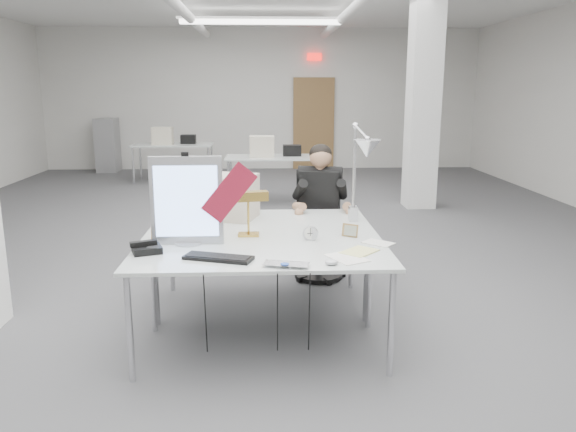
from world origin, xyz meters
name	(u,v)px	position (x,y,z in m)	size (l,w,h in m)	color
room_shell	(264,103)	(0.04, 0.13, 1.69)	(10.04, 14.04, 3.24)	#474749
desk_main	(261,253)	(0.00, -2.50, 0.74)	(1.80, 0.90, 0.03)	silver
desk_second	(262,222)	(0.00, -1.60, 0.74)	(1.80, 0.90, 0.03)	silver
bg_desk_a	(274,157)	(0.20, 3.00, 0.74)	(1.60, 0.80, 0.03)	silver
bg_desk_b	(173,145)	(-1.80, 5.20, 0.74)	(1.60, 0.80, 0.03)	silver
filing_cabinet	(108,145)	(-3.50, 6.65, 0.60)	(0.45, 0.55, 1.20)	gray
office_chair	(319,226)	(0.56, -0.90, 0.53)	(0.52, 0.52, 1.07)	black
seated_person	(320,190)	(0.56, -0.95, 0.90)	(0.46, 0.58, 0.87)	black
monitor	(187,201)	(-0.53, -2.29, 1.07)	(0.51, 0.05, 0.64)	#A1A2A6
pennant	(229,192)	(-0.22, -2.32, 1.14)	(0.42, 0.01, 0.18)	maroon
keyboard	(218,258)	(-0.28, -2.68, 0.77)	(0.46, 0.15, 0.02)	black
laptop	(285,267)	(0.15, -2.90, 0.77)	(0.29, 0.19, 0.02)	#A7A7AB
mouse	(332,262)	(0.45, -2.84, 0.77)	(0.09, 0.06, 0.04)	#ABACB0
bankers_lamp	(248,213)	(-0.10, -2.08, 0.93)	(0.31, 0.12, 0.35)	gold
desk_phone	(147,249)	(-0.78, -2.51, 0.78)	(0.19, 0.17, 0.05)	black
picture_frame_left	(160,234)	(-0.75, -2.21, 0.81)	(0.13, 0.01, 0.10)	#A87848
picture_frame_right	(350,230)	(0.67, -2.15, 0.80)	(0.13, 0.01, 0.10)	#9B7542
desk_clock	(310,233)	(0.36, -2.23, 0.81)	(0.11, 0.11, 0.03)	#B7B7BC
paper_stack_a	(347,258)	(0.57, -2.70, 0.76)	(0.19, 0.28, 0.01)	white
paper_stack_b	(359,252)	(0.67, -2.56, 0.76)	(0.18, 0.25, 0.01)	#E1DF86
paper_stack_c	(378,243)	(0.85, -2.34, 0.76)	(0.21, 0.15, 0.01)	silver
beige_monitor	(231,197)	(-0.26, -1.48, 0.94)	(0.40, 0.38, 0.38)	#C0B29F
architect_lamp	(359,172)	(0.78, -1.87, 1.21)	(0.24, 0.70, 0.91)	#BBBCC0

